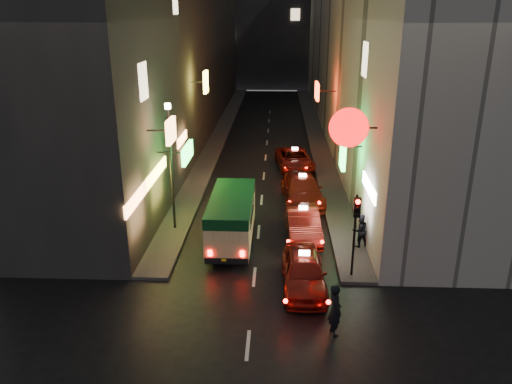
# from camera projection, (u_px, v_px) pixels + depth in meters

# --- Properties ---
(building_left) EXTENTS (7.58, 52.10, 18.00)m
(building_left) POSITION_uv_depth(u_px,v_px,m) (174.00, 29.00, 41.86)
(building_left) COLOR #383533
(building_left) RESTS_ON ground
(building_right) EXTENTS (8.00, 52.00, 18.00)m
(building_right) POSITION_uv_depth(u_px,v_px,m) (365.00, 29.00, 41.20)
(building_right) COLOR #B5B0A6
(building_right) RESTS_ON ground
(building_far) EXTENTS (30.00, 10.00, 22.00)m
(building_far) POSITION_uv_depth(u_px,v_px,m) (273.00, 7.00, 70.91)
(building_far) COLOR #333338
(building_far) RESTS_ON ground
(sidewalk_left) EXTENTS (1.50, 52.00, 0.15)m
(sidewalk_left) POSITION_uv_depth(u_px,v_px,m) (220.00, 133.00, 44.75)
(sidewalk_left) COLOR #4D4A47
(sidewalk_left) RESTS_ON ground
(sidewalk_right) EXTENTS (1.50, 52.00, 0.15)m
(sidewalk_right) POSITION_uv_depth(u_px,v_px,m) (315.00, 134.00, 44.39)
(sidewalk_right) COLOR #4D4A47
(sidewalk_right) RESTS_ON ground
(minibus) EXTENTS (1.93, 5.47, 2.35)m
(minibus) POSITION_uv_depth(u_px,v_px,m) (232.00, 214.00, 23.15)
(minibus) COLOR beige
(minibus) RESTS_ON ground
(taxi_near) EXTENTS (2.29, 5.32, 1.85)m
(taxi_near) POSITION_uv_depth(u_px,v_px,m) (304.00, 269.00, 19.56)
(taxi_near) COLOR maroon
(taxi_near) RESTS_ON ground
(taxi_second) EXTENTS (2.42, 5.33, 1.83)m
(taxi_second) POSITION_uv_depth(u_px,v_px,m) (303.00, 221.00, 24.07)
(taxi_second) COLOR maroon
(taxi_second) RESTS_ON ground
(taxi_third) EXTENTS (2.82, 5.74, 1.93)m
(taxi_third) POSITION_uv_depth(u_px,v_px,m) (302.00, 187.00, 28.55)
(taxi_third) COLOR maroon
(taxi_third) RESTS_ON ground
(taxi_far) EXTENTS (2.72, 5.20, 1.75)m
(taxi_far) POSITION_uv_depth(u_px,v_px,m) (295.00, 158.00, 34.63)
(taxi_far) COLOR maroon
(taxi_far) RESTS_ON ground
(pedestrian_crossing) EXTENTS (0.63, 0.80, 2.13)m
(pedestrian_crossing) POSITION_uv_depth(u_px,v_px,m) (335.00, 307.00, 16.65)
(pedestrian_crossing) COLOR black
(pedestrian_crossing) RESTS_ON ground
(pedestrian_sidewalk) EXTENTS (0.78, 0.63, 1.79)m
(pedestrian_sidewalk) POSITION_uv_depth(u_px,v_px,m) (360.00, 228.00, 22.70)
(pedestrian_sidewalk) COLOR black
(pedestrian_sidewalk) RESTS_ON sidewalk_right
(traffic_light) EXTENTS (0.26, 0.43, 3.50)m
(traffic_light) POSITION_uv_depth(u_px,v_px,m) (356.00, 219.00, 19.53)
(traffic_light) COLOR black
(traffic_light) RESTS_ON sidewalk_right
(lamp_post) EXTENTS (0.28, 0.28, 6.22)m
(lamp_post) POSITION_uv_depth(u_px,v_px,m) (171.00, 159.00, 23.78)
(lamp_post) COLOR black
(lamp_post) RESTS_ON sidewalk_left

